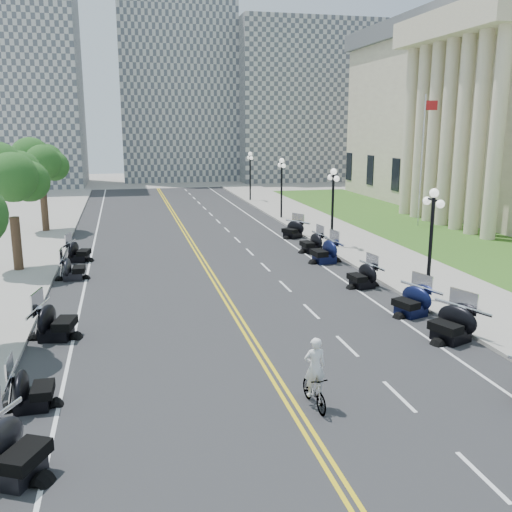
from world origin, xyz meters
TOP-DOWN VIEW (x-y plane):
  - ground at (0.00, 0.00)m, footprint 160.00×160.00m
  - road at (0.00, 10.00)m, footprint 16.00×90.00m
  - centerline_yellow_a at (-0.12, 10.00)m, footprint 0.12×90.00m
  - centerline_yellow_b at (0.12, 10.00)m, footprint 0.12×90.00m
  - edge_line_north at (6.40, 10.00)m, footprint 0.12×90.00m
  - edge_line_south at (-6.40, 10.00)m, footprint 0.12×90.00m
  - lane_dash_4 at (3.20, -8.00)m, footprint 0.12×2.00m
  - lane_dash_5 at (3.20, -4.00)m, footprint 0.12×2.00m
  - lane_dash_6 at (3.20, 0.00)m, footprint 0.12×2.00m
  - lane_dash_7 at (3.20, 4.00)m, footprint 0.12×2.00m
  - lane_dash_8 at (3.20, 8.00)m, footprint 0.12×2.00m
  - lane_dash_9 at (3.20, 12.00)m, footprint 0.12×2.00m
  - lane_dash_10 at (3.20, 16.00)m, footprint 0.12×2.00m
  - lane_dash_11 at (3.20, 20.00)m, footprint 0.12×2.00m
  - lane_dash_12 at (3.20, 24.00)m, footprint 0.12×2.00m
  - lane_dash_13 at (3.20, 28.00)m, footprint 0.12×2.00m
  - lane_dash_14 at (3.20, 32.00)m, footprint 0.12×2.00m
  - lane_dash_15 at (3.20, 36.00)m, footprint 0.12×2.00m
  - lane_dash_16 at (3.20, 40.00)m, footprint 0.12×2.00m
  - lane_dash_17 at (3.20, 44.00)m, footprint 0.12×2.00m
  - lane_dash_18 at (3.20, 48.00)m, footprint 0.12×2.00m
  - lane_dash_19 at (3.20, 52.00)m, footprint 0.12×2.00m
  - sidewalk_north at (10.50, 10.00)m, footprint 5.00×90.00m
  - lawn at (17.50, 18.00)m, footprint 9.00×60.00m
  - distant_block_a at (-18.00, 62.00)m, footprint 18.00×14.00m
  - distant_block_b at (4.00, 68.00)m, footprint 16.00×12.00m
  - distant_block_c at (22.00, 65.00)m, footprint 20.00×14.00m
  - street_lamp_2 at (8.60, 4.00)m, footprint 0.50×1.20m
  - street_lamp_3 at (8.60, 16.00)m, footprint 0.50×1.20m
  - street_lamp_4 at (8.60, 28.00)m, footprint 0.50×1.20m
  - street_lamp_5 at (8.60, 40.00)m, footprint 0.50×1.20m
  - flagpole at (18.00, 22.00)m, footprint 1.10×0.20m
  - tree_3 at (-10.00, 14.00)m, footprint 4.80×4.80m
  - tree_4 at (-10.00, 26.00)m, footprint 4.80×4.80m
  - motorcycle_n_5 at (7.08, -0.38)m, footprint 2.73×2.73m
  - motorcycle_n_6 at (7.07, 2.59)m, footprint 2.50×2.50m
  - motorcycle_n_7 at (6.80, 6.97)m, footprint 2.15×2.15m
  - motorcycle_n_8 at (6.76, 12.26)m, footprint 2.34×2.34m
  - motorcycle_n_9 at (6.94, 15.04)m, footprint 2.14×2.14m
  - motorcycle_n_10 at (7.15, 19.86)m, footprint 2.66×2.66m
  - motorcycle_s_4 at (-7.05, -5.65)m, footprint 2.94×2.94m
  - motorcycle_s_5 at (-7.08, -2.29)m, footprint 1.82×1.82m
  - motorcycle_s_6 at (-7.00, 3.16)m, footprint 2.50×2.50m
  - motorcycle_s_8 at (-7.03, 11.73)m, footprint 1.90×1.90m
  - motorcycle_s_9 at (-7.01, 15.85)m, footprint 2.30×2.30m
  - bicycle at (0.57, -4.03)m, footprint 0.57×1.69m
  - cyclist_rider at (0.57, -4.03)m, footprint 0.62×0.41m

SIDE VIEW (x-z plane):
  - ground at x=0.00m, z-range 0.00..0.00m
  - road at x=0.00m, z-range 0.00..0.01m
  - centerline_yellow_a at x=-0.12m, z-range 0.01..0.01m
  - centerline_yellow_b at x=0.12m, z-range 0.01..0.01m
  - edge_line_north at x=6.40m, z-range 0.01..0.01m
  - edge_line_south at x=-6.40m, z-range 0.01..0.01m
  - lane_dash_4 at x=3.20m, z-range 0.01..0.01m
  - lane_dash_5 at x=3.20m, z-range 0.01..0.01m
  - lane_dash_6 at x=3.20m, z-range 0.01..0.01m
  - lane_dash_7 at x=3.20m, z-range 0.01..0.01m
  - lane_dash_8 at x=3.20m, z-range 0.01..0.01m
  - lane_dash_9 at x=3.20m, z-range 0.01..0.01m
  - lane_dash_10 at x=3.20m, z-range 0.01..0.01m
  - lane_dash_11 at x=3.20m, z-range 0.01..0.01m
  - lane_dash_12 at x=3.20m, z-range 0.01..0.01m
  - lane_dash_13 at x=3.20m, z-range 0.01..0.01m
  - lane_dash_14 at x=3.20m, z-range 0.01..0.01m
  - lane_dash_15 at x=3.20m, z-range 0.01..0.01m
  - lane_dash_16 at x=3.20m, z-range 0.01..0.01m
  - lane_dash_17 at x=3.20m, z-range 0.01..0.01m
  - lane_dash_18 at x=3.20m, z-range 0.01..0.01m
  - lane_dash_19 at x=3.20m, z-range 0.01..0.01m
  - lawn at x=17.50m, z-range 0.00..0.10m
  - sidewalk_north at x=10.50m, z-range 0.00..0.15m
  - bicycle at x=0.57m, z-range 0.00..1.00m
  - motorcycle_s_5 at x=-7.08m, z-range 0.00..1.27m
  - motorcycle_s_8 at x=-7.03m, z-range 0.00..1.31m
  - motorcycle_n_7 at x=6.80m, z-range 0.00..1.32m
  - motorcycle_s_9 at x=-7.01m, z-range 0.00..1.33m
  - motorcycle_n_10 at x=7.15m, z-range 0.00..1.35m
  - motorcycle_n_9 at x=6.94m, z-range 0.00..1.37m
  - motorcycle_n_6 at x=7.07m, z-range 0.00..1.39m
  - motorcycle_n_5 at x=7.08m, z-range 0.00..1.47m
  - motorcycle_s_6 at x=-7.00m, z-range 0.00..1.48m
  - motorcycle_n_8 at x=6.76m, z-range 0.00..1.51m
  - motorcycle_s_4 at x=-7.05m, z-range 0.00..1.53m
  - cyclist_rider at x=0.57m, z-range 1.00..2.72m
  - street_lamp_2 at x=8.60m, z-range 0.15..5.05m
  - street_lamp_3 at x=8.60m, z-range 0.15..5.05m
  - street_lamp_4 at x=8.60m, z-range 0.15..5.05m
  - street_lamp_5 at x=8.60m, z-range 0.15..5.05m
  - tree_3 at x=-10.00m, z-range 0.15..9.35m
  - tree_4 at x=-10.00m, z-range 0.15..9.35m
  - flagpole at x=18.00m, z-range 0.00..10.00m
  - distant_block_c at x=22.00m, z-range 0.00..22.00m
  - distant_block_a at x=-18.00m, z-range 0.00..26.00m
  - distant_block_b at x=4.00m, z-range 0.00..30.00m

